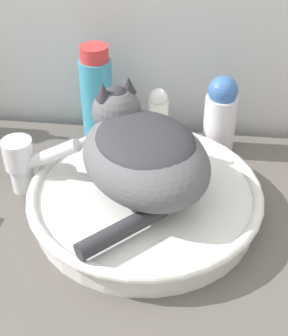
% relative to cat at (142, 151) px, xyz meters
% --- Properties ---
extents(sink_basin, '(0.41, 0.41, 0.06)m').
position_rel_cat_xyz_m(sink_basin, '(0.01, -0.01, -0.09)').
color(sink_basin, silver).
rests_on(sink_basin, vanity_counter).
extents(cat, '(0.31, 0.35, 0.16)m').
position_rel_cat_xyz_m(cat, '(0.00, 0.00, 0.00)').
color(cat, '#56565B').
rests_on(cat, sink_basin).
extents(faucet, '(0.15, 0.06, 0.13)m').
position_rel_cat_xyz_m(faucet, '(-0.22, 0.03, -0.06)').
color(faucet, silver).
rests_on(faucet, vanity_counter).
extents(mouthwash_bottle, '(0.07, 0.07, 0.22)m').
position_rel_cat_xyz_m(mouthwash_bottle, '(-0.12, 0.20, -0.02)').
color(mouthwash_bottle, teal).
rests_on(mouthwash_bottle, vanity_counter).
extents(deodorant_stick, '(0.04, 0.04, 0.14)m').
position_rel_cat_xyz_m(deodorant_stick, '(0.01, 0.20, -0.06)').
color(deodorant_stick, white).
rests_on(deodorant_stick, vanity_counter).
extents(lotion_bottle_white, '(0.07, 0.07, 0.17)m').
position_rel_cat_xyz_m(lotion_bottle_white, '(0.14, 0.20, -0.04)').
color(lotion_bottle_white, silver).
rests_on(lotion_bottle_white, vanity_counter).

